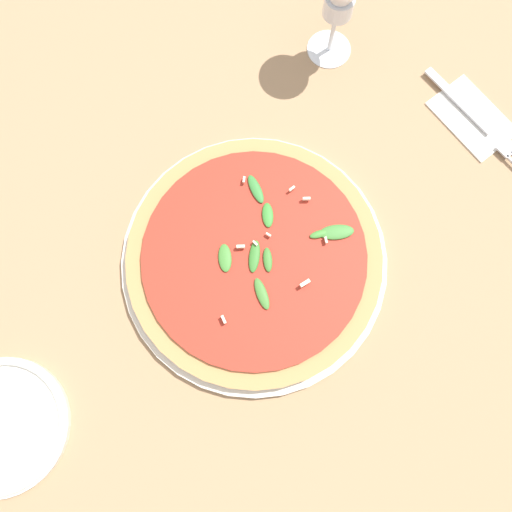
# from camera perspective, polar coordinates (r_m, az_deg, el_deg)

# --- Properties ---
(ground_plane) EXTENTS (6.00, 6.00, 0.00)m
(ground_plane) POSITION_cam_1_polar(r_m,az_deg,el_deg) (0.70, -1.10, 0.58)
(ground_plane) COLOR #9E7A56
(pizza_arugula_main) EXTENTS (0.37, 0.37, 0.05)m
(pizza_arugula_main) POSITION_cam_1_polar(r_m,az_deg,el_deg) (0.68, 0.01, -0.24)
(pizza_arugula_main) COLOR silver
(pizza_arugula_main) RESTS_ON ground_plane
(napkin) EXTENTS (0.13, 0.09, 0.01)m
(napkin) POSITION_cam_1_polar(r_m,az_deg,el_deg) (0.84, 23.50, 14.33)
(napkin) COLOR silver
(napkin) RESTS_ON ground_plane
(fork) EXTENTS (0.22, 0.04, 0.00)m
(fork) POSITION_cam_1_polar(r_m,az_deg,el_deg) (0.83, 24.01, 14.07)
(fork) COLOR silver
(fork) RESTS_ON ground_plane
(side_plate_white) EXTENTS (0.17, 0.17, 0.02)m
(side_plate_white) POSITION_cam_1_polar(r_m,az_deg,el_deg) (0.75, -27.17, -16.93)
(side_plate_white) COLOR silver
(side_plate_white) RESTS_ON ground_plane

